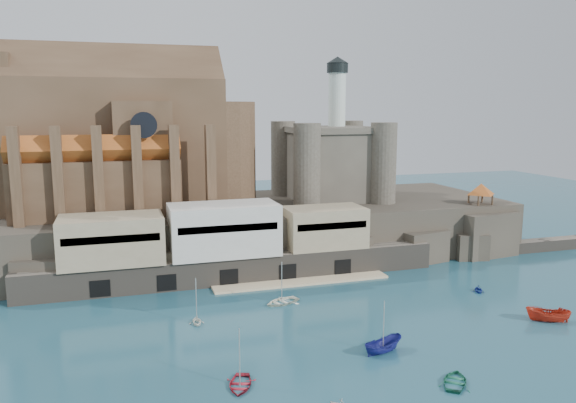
# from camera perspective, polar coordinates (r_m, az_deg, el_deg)

# --- Properties ---
(ground) EXTENTS (300.00, 300.00, 0.00)m
(ground) POSITION_cam_1_polar(r_m,az_deg,el_deg) (78.21, 4.27, -12.18)
(ground) COLOR #1A4758
(ground) RESTS_ON ground
(promontory) EXTENTS (100.00, 36.00, 10.00)m
(promontory) POSITION_cam_1_polar(r_m,az_deg,el_deg) (112.77, -3.10, -2.76)
(promontory) COLOR #2C2721
(promontory) RESTS_ON ground
(quay) EXTENTS (70.00, 12.00, 13.05)m
(quay) POSITION_cam_1_polar(r_m,az_deg,el_deg) (94.93, -6.58, -4.45)
(quay) COLOR #60584D
(quay) RESTS_ON ground
(church) EXTENTS (47.00, 25.93, 30.51)m
(church) POSITION_cam_1_polar(r_m,az_deg,el_deg) (109.67, -15.79, 5.63)
(church) COLOR #473221
(church) RESTS_ON promontory
(castle_keep) EXTENTS (21.20, 21.20, 29.30)m
(castle_keep) POSITION_cam_1_polar(r_m,az_deg,el_deg) (117.27, 4.40, 4.32)
(castle_keep) COLOR #484238
(castle_keep) RESTS_ON promontory
(rock_outcrop) EXTENTS (14.50, 10.50, 8.70)m
(rock_outcrop) POSITION_cam_1_polar(r_m,az_deg,el_deg) (118.63, 18.82, -3.10)
(rock_outcrop) COLOR #2C2721
(rock_outcrop) RESTS_ON ground
(pavilion) EXTENTS (6.40, 6.40, 5.40)m
(pavilion) POSITION_cam_1_polar(r_m,az_deg,el_deg) (117.24, 19.01, 1.08)
(pavilion) COLOR #473221
(pavilion) RESTS_ON rock_outcrop
(boat_0) EXTENTS (3.68, 2.11, 4.96)m
(boat_0) POSITION_cam_1_polar(r_m,az_deg,el_deg) (62.19, -4.90, -18.19)
(boat_0) COLOR #AE1D2E
(boat_0) RESTS_ON ground
(boat_2) EXTENTS (2.65, 2.61, 5.54)m
(boat_2) POSITION_cam_1_polar(r_m,az_deg,el_deg) (70.33, 9.61, -14.87)
(boat_2) COLOR navy
(boat_2) RESTS_ON ground
(boat_3) EXTENTS (3.48, 3.10, 5.08)m
(boat_3) POSITION_cam_1_polar(r_m,az_deg,el_deg) (65.10, 16.63, -17.24)
(boat_3) COLOR #1F6D51
(boat_3) RESTS_ON ground
(boat_4) EXTENTS (2.53, 1.58, 2.89)m
(boat_4) POSITION_cam_1_polar(r_m,az_deg,el_deg) (78.62, -9.24, -12.16)
(boat_4) COLOR white
(boat_4) RESTS_ON ground
(boat_5) EXTENTS (3.05, 3.02, 5.91)m
(boat_5) POSITION_cam_1_polar(r_m,az_deg,el_deg) (86.09, 24.88, -11.00)
(boat_5) COLOR #B82F19
(boat_5) RESTS_ON ground
(boat_6) EXTENTS (2.47, 4.12, 5.55)m
(boat_6) POSITION_cam_1_polar(r_m,az_deg,el_deg) (85.22, -0.63, -10.29)
(boat_6) COLOR white
(boat_6) RESTS_ON ground
(boat_7) EXTENTS (2.68, 2.21, 2.68)m
(boat_7) POSITION_cam_1_polar(r_m,az_deg,el_deg) (95.16, 18.76, -8.67)
(boat_7) COLOR navy
(boat_7) RESTS_ON ground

